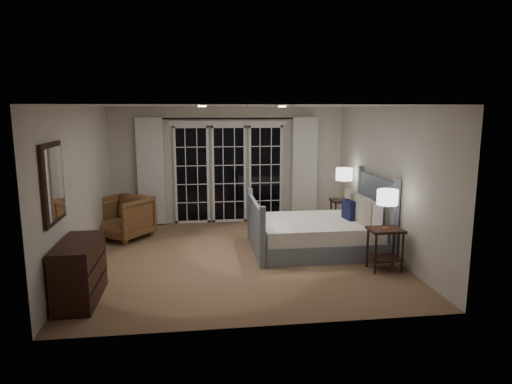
{
  "coord_description": "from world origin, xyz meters",
  "views": [
    {
      "loc": [
        -0.72,
        -7.3,
        2.46
      ],
      "look_at": [
        0.3,
        0.29,
        1.05
      ],
      "focal_mm": 32.0,
      "sensor_mm": 36.0,
      "label": 1
    }
  ],
  "objects": [
    {
      "name": "curtain_right",
      "position": [
        1.65,
        2.38,
        1.15
      ],
      "size": [
        0.55,
        0.1,
        2.25
      ],
      "primitive_type": "cube",
      "color": "silver",
      "rests_on": "curtain_rod"
    },
    {
      "name": "floor",
      "position": [
        0.0,
        0.0,
        0.0
      ],
      "size": [
        5.0,
        5.0,
        0.0
      ],
      "primitive_type": "plane",
      "color": "#835E46",
      "rests_on": "ground"
    },
    {
      "name": "downlight_a",
      "position": [
        0.8,
        0.6,
        2.49
      ],
      "size": [
        0.12,
        0.12,
        0.01
      ],
      "primitive_type": "cylinder",
      "color": "white",
      "rests_on": "ceiling"
    },
    {
      "name": "lamp_left",
      "position": [
        2.13,
        -0.91,
        1.14
      ],
      "size": [
        0.31,
        0.31,
        0.6
      ],
      "color": "tan",
      "rests_on": "nightstand_left"
    },
    {
      "name": "bed",
      "position": [
        1.42,
        0.2,
        0.33
      ],
      "size": [
        2.2,
        1.58,
        1.28
      ],
      "color": "gray",
      "rests_on": "floor"
    },
    {
      "name": "armchair",
      "position": [
        -2.1,
        1.42,
        0.41
      ],
      "size": [
        1.23,
        1.24,
        0.81
      ],
      "primitive_type": "imported",
      "rotation": [
        0.0,
        0.0,
        -0.65
      ],
      "color": "brown",
      "rests_on": "floor"
    },
    {
      "name": "wall_back",
      "position": [
        0.0,
        2.5,
        1.25
      ],
      "size": [
        5.0,
        0.02,
        2.5
      ],
      "primitive_type": "cube",
      "color": "beige",
      "rests_on": "floor"
    },
    {
      "name": "nightstand_left",
      "position": [
        2.13,
        -0.91,
        0.43
      ],
      "size": [
        0.51,
        0.4,
        0.66
      ],
      "color": "#331811",
      "rests_on": "floor"
    },
    {
      "name": "dresser",
      "position": [
        -2.23,
        -1.47,
        0.39
      ],
      "size": [
        0.47,
        1.11,
        0.79
      ],
      "color": "#331811",
      "rests_on": "floor"
    },
    {
      "name": "curtain_left",
      "position": [
        -1.65,
        2.38,
        1.15
      ],
      "size": [
        0.55,
        0.1,
        2.25
      ],
      "primitive_type": "cube",
      "color": "silver",
      "rests_on": "curtain_rod"
    },
    {
      "name": "french_doors",
      "position": [
        0.0,
        2.46,
        1.09
      ],
      "size": [
        2.5,
        0.04,
        2.2
      ],
      "color": "black",
      "rests_on": "wall_back"
    },
    {
      "name": "wall_right",
      "position": [
        2.5,
        0.0,
        1.25
      ],
      "size": [
        0.02,
        5.0,
        2.5
      ],
      "primitive_type": "cube",
      "color": "beige",
      "rests_on": "floor"
    },
    {
      "name": "wall_front",
      "position": [
        0.0,
        -2.5,
        1.25
      ],
      "size": [
        5.0,
        0.02,
        2.5
      ],
      "primitive_type": "cube",
      "color": "beige",
      "rests_on": "floor"
    },
    {
      "name": "ceiling",
      "position": [
        0.0,
        0.0,
        2.5
      ],
      "size": [
        5.0,
        5.0,
        0.0
      ],
      "primitive_type": "plane",
      "rotation": [
        3.14,
        0.0,
        0.0
      ],
      "color": "white",
      "rests_on": "wall_back"
    },
    {
      "name": "downlight_b",
      "position": [
        -0.6,
        -0.4,
        2.49
      ],
      "size": [
        0.12,
        0.12,
        0.01
      ],
      "primitive_type": "cylinder",
      "color": "white",
      "rests_on": "ceiling"
    },
    {
      "name": "wall_left",
      "position": [
        -2.5,
        0.0,
        1.25
      ],
      "size": [
        0.02,
        5.0,
        2.5
      ],
      "primitive_type": "cube",
      "color": "beige",
      "rests_on": "floor"
    },
    {
      "name": "nightstand_right",
      "position": [
        2.25,
        1.47,
        0.42
      ],
      "size": [
        0.49,
        0.39,
        0.63
      ],
      "color": "#331811",
      "rests_on": "floor"
    },
    {
      "name": "curtain_rod",
      "position": [
        0.0,
        2.4,
        2.25
      ],
      "size": [
        3.5,
        0.03,
        0.03
      ],
      "primitive_type": "cylinder",
      "rotation": [
        0.0,
        1.57,
        0.0
      ],
      "color": "black",
      "rests_on": "wall_back"
    },
    {
      "name": "lamp_right",
      "position": [
        2.25,
        1.47,
        1.15
      ],
      "size": [
        0.33,
        0.33,
        0.64
      ],
      "color": "tan",
      "rests_on": "nightstand_right"
    },
    {
      "name": "mirror",
      "position": [
        -2.47,
        -1.47,
        1.55
      ],
      "size": [
        0.05,
        0.85,
        1.0
      ],
      "color": "#331811",
      "rests_on": "wall_left"
    }
  ]
}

